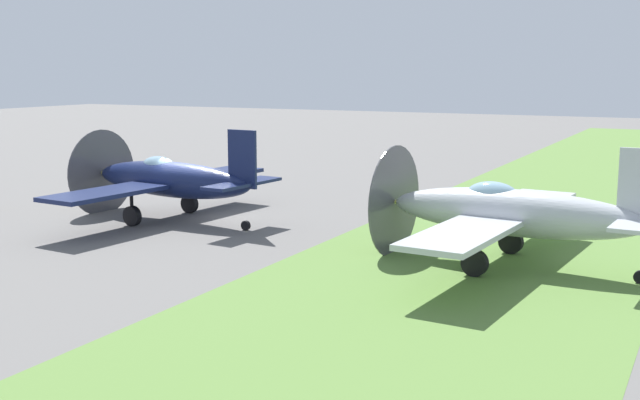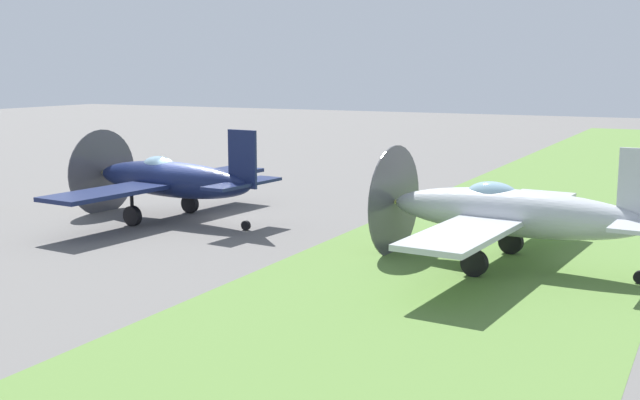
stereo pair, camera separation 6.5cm
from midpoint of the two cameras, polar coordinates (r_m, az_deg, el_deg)
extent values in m
plane|color=#605E5B|center=(32.44, -8.94, -1.45)|extent=(160.00, 160.00, 0.00)
cube|color=#567A38|center=(27.33, 11.85, -3.57)|extent=(120.00, 11.00, 0.01)
ellipsoid|color=#141E47|center=(32.29, -10.66, 1.45)|extent=(2.12, 7.93, 1.43)
cube|color=#141E47|center=(32.63, -11.24, 1.21)|extent=(11.19, 2.94, 0.16)
cube|color=#141E47|center=(29.87, -5.67, 2.94)|extent=(0.23, 1.27, 2.19)
cube|color=#141E47|center=(29.99, -5.64, 1.19)|extent=(3.76, 1.36, 0.12)
cone|color=#B7B24C|center=(35.26, -15.69, 1.92)|extent=(0.81, 0.87, 0.74)
cylinder|color=#4C4C51|center=(35.09, -15.44, 1.90)|extent=(3.67, 0.38, 3.69)
ellipsoid|color=#8CB2C6|center=(32.70, -11.58, 2.41)|extent=(0.95, 1.68, 0.81)
cylinder|color=black|center=(31.71, -13.40, -1.13)|extent=(0.32, 0.80, 0.78)
cylinder|color=black|center=(31.62, -13.44, -0.14)|extent=(0.14, 0.14, 1.11)
cylinder|color=black|center=(34.09, -9.41, -0.27)|extent=(0.32, 0.80, 0.78)
cylinder|color=black|center=(34.00, -9.43, 0.65)|extent=(0.14, 0.14, 1.11)
cylinder|color=black|center=(30.19, -5.42, -1.83)|extent=(0.17, 0.38, 0.37)
ellipsoid|color=#B2B7BC|center=(24.98, 13.68, -0.89)|extent=(2.04, 8.04, 1.45)
cube|color=#B2B7BC|center=(25.15, 12.65, -1.19)|extent=(11.35, 2.81, 0.16)
cube|color=#B2B7BC|center=(24.14, 21.92, -1.38)|extent=(3.81, 1.33, 0.12)
cone|color=#B7B24C|center=(26.54, 4.87, -0.06)|extent=(0.81, 0.87, 0.75)
cylinder|color=#4C4C51|center=(26.44, 5.32, -0.10)|extent=(3.74, 0.32, 3.74)
ellipsoid|color=#8CB2C6|center=(25.11, 12.20, 0.39)|extent=(0.94, 1.69, 0.82)
cylinder|color=black|center=(23.85, 10.97, -4.47)|extent=(0.32, 0.81, 0.80)
cylinder|color=black|center=(23.73, 11.02, -3.15)|extent=(0.14, 0.14, 1.12)
cylinder|color=black|center=(26.99, 13.48, -2.94)|extent=(0.32, 0.81, 0.80)
cylinder|color=black|center=(26.87, 13.53, -1.77)|extent=(0.14, 0.14, 1.12)
cylinder|color=black|center=(24.46, 21.95, -5.15)|extent=(0.17, 0.38, 0.37)
cylinder|color=black|center=(35.31, 5.84, 0.24)|extent=(0.60, 0.60, 0.90)
cone|color=orange|center=(33.75, 4.63, -0.57)|extent=(0.36, 0.36, 0.44)
camera|label=1|loc=(0.03, -90.07, -0.01)|focal=44.56mm
camera|label=2|loc=(0.03, 89.93, 0.01)|focal=44.56mm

